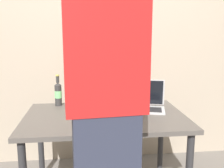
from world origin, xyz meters
TOP-DOWN VIEW (x-y plane):
  - desk at (0.00, 0.00)m, footprint 1.26×0.80m
  - laptop at (0.36, 0.14)m, footprint 0.38×0.33m
  - beer_bottle_amber at (-0.20, 0.30)m, footprint 0.07×0.07m
  - beer_bottle_brown at (-0.28, 0.31)m, footprint 0.07×0.07m
  - beer_bottle_green at (-0.39, 0.33)m, footprint 0.06×0.06m
  - person_figure at (-0.04, -0.59)m, footprint 0.45×0.31m
  - back_wall at (0.00, 0.73)m, footprint 6.00×0.10m

SIDE VIEW (x-z plane):
  - desk at x=0.00m, z-range 0.27..0.98m
  - laptop at x=0.36m, z-range 0.64..0.88m
  - beer_bottle_amber at x=-0.20m, z-range 0.67..0.95m
  - beer_bottle_brown at x=-0.28m, z-range 0.67..0.95m
  - beer_bottle_green at x=-0.39m, z-range 0.68..0.96m
  - person_figure at x=-0.04m, z-range 0.02..1.77m
  - back_wall at x=0.00m, z-range 0.00..2.60m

